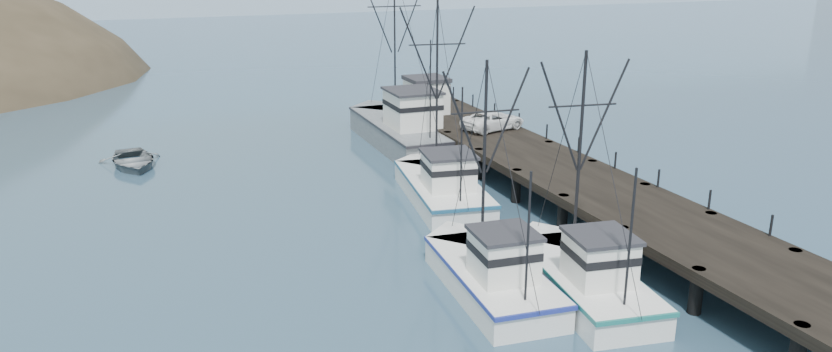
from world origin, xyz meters
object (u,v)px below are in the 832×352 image
Objects in this scene: trawler_mid at (489,273)px; pickup_truck at (493,120)px; trawler_near at (582,275)px; trawler_far at (441,186)px; pier_shed at (426,95)px; motorboat at (133,166)px; work_vessel at (402,129)px; pier at (555,170)px.

trawler_mid is 22.02m from pickup_truck.
trawler_near reaches higher than trawler_mid.
pier_shed is at bearing 70.87° from trawler_far.
pickup_truck is (7.19, 7.31, 1.85)m from trawler_far.
pier_shed is 7.46m from pickup_truck.
trawler_mid is 12.50m from trawler_far.
motorboat is (-24.11, 6.83, -2.67)m from pickup_truck.
motorboat is at bearing 140.11° from trawler_far.
pickup_truck reaches higher than motorboat.
work_vessel is 3.66m from pier_shed.
pier_shed is (4.37, 28.24, 2.60)m from trawler_near.
motorboat is at bearing -179.32° from pier_shed.
pickup_truck is (0.70, 9.47, 0.97)m from pier.
work_vessel is 7.53m from pickup_truck.
trawler_far reaches higher than trawler_mid.
pickup_truck is at bearing 45.44° from trawler_far.
trawler_far is at bearing -100.62° from work_vessel.
pier is 13.10m from trawler_near.
work_vessel reaches higher than trawler_near.
pier is at bearing 63.33° from trawler_near.
pier_shed reaches higher than motorboat.
trawler_near is at bearing -116.67° from pier.
trawler_far reaches higher than pickup_truck.
trawler_far is at bearing 76.27° from trawler_mid.
pier_shed is (-1.50, 16.56, 1.73)m from pier.
trawler_far is 22.06m from motorboat.
trawler_near is 26.87m from work_vessel.
work_vessel is (-4.06, 15.13, -0.46)m from pier.
pier is 4.27× the size of trawler_mid.
pier is 4.10× the size of trawler_near.
trawler_near is at bearing 148.63° from pickup_truck.
trawler_mid is at bearing -133.47° from pier.
pier_shed is at bearing 3.14° from pickup_truck.
trawler_far is at bearing 161.56° from pier.
trawler_near is at bearing -87.42° from trawler_far.
pickup_truck is at bearing -21.21° from motorboat.
trawler_near is at bearing -25.36° from trawler_mid.
trawler_far is 0.75× the size of work_vessel.
trawler_mid is 3.22× the size of pier_shed.
pier_shed reaches higher than pickup_truck.
pier_shed is 0.55× the size of motorboat.
work_vessel reaches higher than pier_shed.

